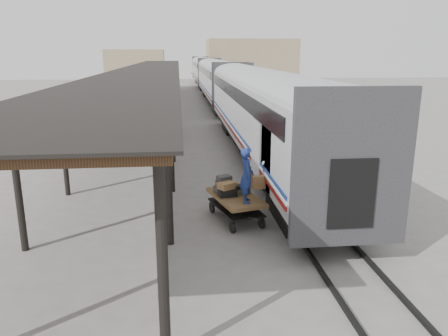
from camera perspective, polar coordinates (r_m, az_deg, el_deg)
The scene contains 11 objects.
ground at distance 14.95m, azimuth -1.64°, elevation -6.45°, with size 160.00×160.00×0.00m, color slate.
train at distance 47.94m, azimuth -0.83°, elevation 11.61°, with size 3.45×76.01×4.01m.
canopy at distance 37.99m, azimuth -9.69°, elevation 12.53°, with size 4.90×64.30×4.15m.
rails at distance 48.37m, azimuth -0.83°, elevation 8.51°, with size 1.54×150.00×0.12m.
building_far at distance 93.11m, azimuth 3.54°, elevation 13.99°, with size 18.00×10.00×8.00m, color tan.
building_left at distance 96.34m, azimuth -11.50°, elevation 13.16°, with size 12.00×8.00×6.00m, color tan.
baggage_cart at distance 14.49m, azimuth 1.53°, elevation -4.42°, with size 1.84×2.64×0.86m.
suitcase_stack at distance 14.58m, azimuth 0.74°, elevation -2.56°, with size 1.22×1.24×0.58m.
luggage_tug at distance 28.75m, azimuth -7.33°, elevation 5.27°, with size 1.52×1.94×1.51m.
porter at distance 13.58m, azimuth 2.96°, elevation -0.97°, with size 0.64×0.42×1.74m, color navy.
pedestrian at distance 27.36m, azimuth -10.29°, elevation 4.81°, with size 0.89×0.37×1.52m, color black.
Camera 1 is at (-0.99, -13.89, 5.44)m, focal length 35.00 mm.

